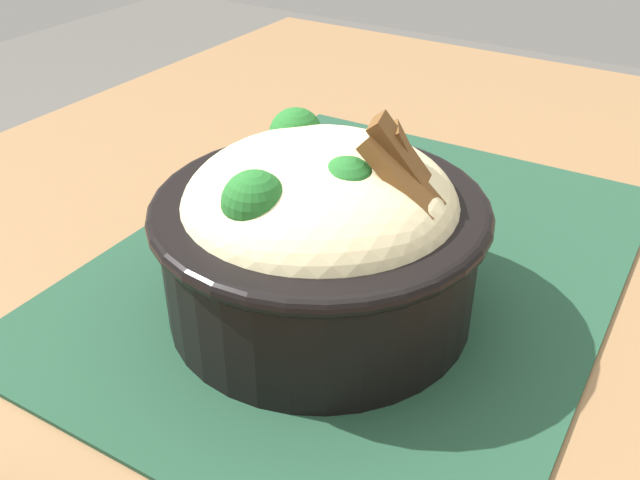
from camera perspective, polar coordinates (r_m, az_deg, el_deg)
table at (r=0.53m, az=4.95°, el=-9.04°), size 1.03×0.86×0.75m
placemat at (r=0.49m, az=3.17°, el=-2.05°), size 0.44×0.33×0.00m
bowl at (r=0.42m, az=-0.00°, el=0.71°), size 0.20×0.20×0.13m
fork at (r=0.57m, az=5.96°, el=3.45°), size 0.04×0.13×0.00m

